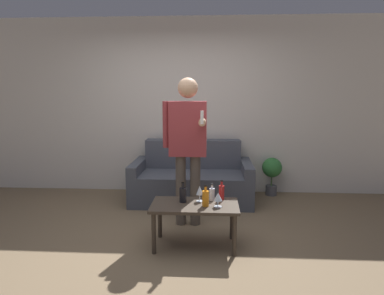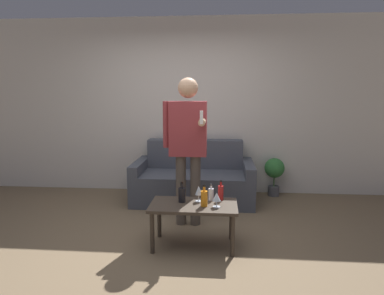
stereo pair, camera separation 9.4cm
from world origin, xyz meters
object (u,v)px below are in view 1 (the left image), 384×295
at_px(coffee_table, 195,210).
at_px(person_standing_front, 187,140).
at_px(bottle_orange, 222,192).
at_px(couch, 192,179).

height_order(coffee_table, person_standing_front, person_standing_front).
bearing_deg(coffee_table, person_standing_front, 101.31).
distance_m(bottle_orange, person_standing_front, 0.76).
relative_size(coffee_table, person_standing_front, 0.51).
bearing_deg(person_standing_front, couch, 90.09).
bearing_deg(bottle_orange, coffee_table, -150.24).
height_order(couch, bottle_orange, couch).
relative_size(coffee_table, bottle_orange, 4.18).
height_order(couch, coffee_table, couch).
height_order(couch, person_standing_front, person_standing_front).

